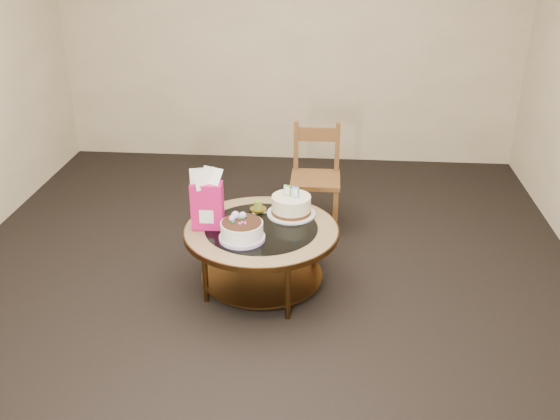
# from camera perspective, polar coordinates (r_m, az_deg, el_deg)

# --- Properties ---
(ground) EXTENTS (5.00, 5.00, 0.00)m
(ground) POSITION_cam_1_polar(r_m,az_deg,el_deg) (4.30, -1.64, -7.03)
(ground) COLOR black
(ground) RESTS_ON ground
(room_walls) EXTENTS (4.52, 5.02, 2.61)m
(room_walls) POSITION_cam_1_polar(r_m,az_deg,el_deg) (3.70, -1.94, 13.49)
(room_walls) COLOR beige
(room_walls) RESTS_ON ground
(coffee_table) EXTENTS (1.02, 1.02, 0.46)m
(coffee_table) POSITION_cam_1_polar(r_m,az_deg,el_deg) (4.11, -1.71, -2.59)
(coffee_table) COLOR #523417
(coffee_table) RESTS_ON ground
(decorated_cake) EXTENTS (0.29, 0.29, 0.17)m
(decorated_cake) POSITION_cam_1_polar(r_m,az_deg,el_deg) (3.91, -3.52, -1.96)
(decorated_cake) COLOR #BAA0E3
(decorated_cake) RESTS_ON coffee_table
(cream_cake) EXTENTS (0.33, 0.33, 0.21)m
(cream_cake) POSITION_cam_1_polar(r_m,az_deg,el_deg) (4.22, 1.04, 0.40)
(cream_cake) COLOR silver
(cream_cake) RESTS_ON coffee_table
(gift_bag) EXTENTS (0.20, 0.15, 0.40)m
(gift_bag) POSITION_cam_1_polar(r_m,az_deg,el_deg) (4.02, -6.69, 0.98)
(gift_bag) COLOR #CA1364
(gift_bag) RESTS_ON coffee_table
(pillar_candle) EXTENTS (0.12, 0.12, 0.09)m
(pillar_candle) POSITION_cam_1_polar(r_m,az_deg,el_deg) (4.28, -2.01, 0.24)
(pillar_candle) COLOR #DCBD5A
(pillar_candle) RESTS_ON coffee_table
(dining_chair) EXTENTS (0.39, 0.39, 0.83)m
(dining_chair) POSITION_cam_1_polar(r_m,az_deg,el_deg) (4.95, 3.27, 3.05)
(dining_chair) COLOR brown
(dining_chair) RESTS_ON ground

